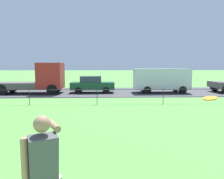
{
  "coord_description": "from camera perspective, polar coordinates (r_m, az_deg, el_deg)",
  "views": [
    {
      "loc": [
        2.62,
        0.77,
        2.38
      ],
      "look_at": [
        2.91,
        8.66,
        1.52
      ],
      "focal_mm": 33.21,
      "sensor_mm": 36.0,
      "label": 1
    }
  ],
  "objects": [
    {
      "name": "panel_van_right",
      "position": [
        19.83,
        13.44,
        2.82
      ],
      "size": [
        5.03,
        2.16,
        2.24
      ],
      "color": "silver",
      "rests_on": "ground"
    },
    {
      "name": "car_dark_green_center",
      "position": [
        19.35,
        -5.47,
        1.42
      ],
      "size": [
        4.01,
        1.84,
        1.54
      ],
      "color": "#194C2D",
      "rests_on": "ground"
    },
    {
      "name": "street_strip",
      "position": [
        20.17,
        -9.57,
        -0.65
      ],
      "size": [
        80.0,
        8.0,
        0.01
      ],
      "primitive_type": "cube",
      "color": "#424247",
      "rests_on": "ground"
    },
    {
      "name": "park_fence",
      "position": [
        13.53,
        -13.27,
        -1.23
      ],
      "size": [
        38.64,
        0.04,
        1.0
      ],
      "color": "#232328",
      "rests_on": "ground"
    },
    {
      "name": "person_thrower",
      "position": [
        3.11,
        -18.31,
        -21.47
      ],
      "size": [
        0.47,
        0.88,
        1.77
      ],
      "color": "gray",
      "rests_on": "ground"
    },
    {
      "name": "frisbee",
      "position": [
        4.51,
        25.36,
        -2.2
      ],
      "size": [
        0.35,
        0.35,
        0.07
      ],
      "color": "orange"
    },
    {
      "name": "flatbed_truck_far_right",
      "position": [
        19.98,
        -20.57,
        2.47
      ],
      "size": [
        7.32,
        2.48,
        2.75
      ],
      "color": "#B22323",
      "rests_on": "ground"
    }
  ]
}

